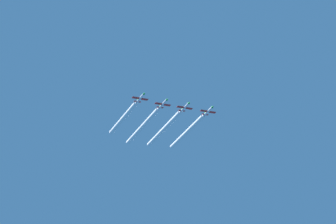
# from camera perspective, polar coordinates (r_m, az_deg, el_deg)

# --- Properties ---
(jet_far_left) EXTENTS (7.53, 10.96, 2.63)m
(jet_far_left) POSITION_cam_1_polar(r_m,az_deg,el_deg) (461.03, 2.35, 0.07)
(jet_far_left) COLOR silver
(jet_inner_left) EXTENTS (7.53, 10.96, 2.63)m
(jet_inner_left) POSITION_cam_1_polar(r_m,az_deg,el_deg) (456.80, 1.00, 0.30)
(jet_inner_left) COLOR silver
(jet_center) EXTENTS (7.53, 10.96, 2.63)m
(jet_center) POSITION_cam_1_polar(r_m,az_deg,el_deg) (453.34, -0.27, 0.49)
(jet_center) COLOR silver
(jet_inner_right) EXTENTS (7.53, 10.96, 2.63)m
(jet_inner_right) POSITION_cam_1_polar(r_m,az_deg,el_deg) (449.06, -1.58, 0.83)
(jet_inner_right) COLOR silver
(smoke_trail_far_left) EXTENTS (2.02, 41.54, 2.02)m
(smoke_trail_far_left) POSITION_cam_1_polar(r_m,az_deg,el_deg) (482.64, 1.13, -1.13)
(smoke_trail_far_left) COLOR white
(smoke_trail_inner_left) EXTENTS (2.02, 43.00, 2.02)m
(smoke_trail_inner_left) POSITION_cam_1_polar(r_m,az_deg,el_deg) (479.22, -0.21, -0.96)
(smoke_trail_inner_left) COLOR white
(smoke_trail_center) EXTENTS (2.02, 43.85, 2.02)m
(smoke_trail_center) POSITION_cam_1_polar(r_m,az_deg,el_deg) (476.31, -1.44, -0.80)
(smoke_trail_center) COLOR white
(smoke_trail_inner_right) EXTENTS (2.02, 37.33, 2.02)m
(smoke_trail_inner_right) POSITION_cam_1_polar(r_m,az_deg,el_deg) (469.35, -2.56, -0.34)
(smoke_trail_inner_right) COLOR white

